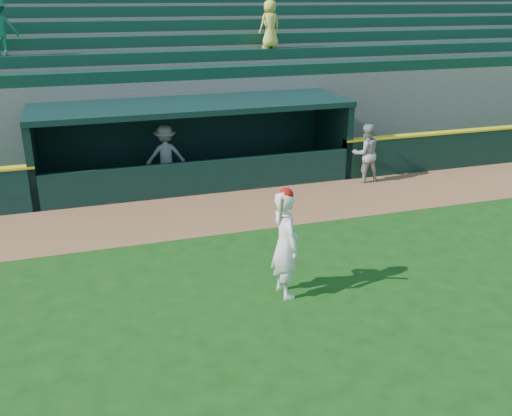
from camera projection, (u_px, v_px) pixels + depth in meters
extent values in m
plane|color=#144110|center=(282.00, 300.00, 10.86)|extent=(120.00, 120.00, 0.00)
cube|color=brown|center=(218.00, 212.00, 15.22)|extent=(40.00, 3.00, 0.01)
imported|color=#9F9E99|center=(366.00, 153.00, 17.44)|extent=(0.89, 0.70, 1.80)
imported|color=#A9A9A4|center=(166.00, 155.00, 17.16)|extent=(1.22, 0.75, 1.83)
cube|color=slate|center=(195.00, 181.00, 17.71)|extent=(9.00, 2.60, 0.04)
cube|color=black|center=(33.00, 158.00, 15.98)|extent=(0.20, 2.60, 2.30)
cube|color=black|center=(332.00, 135.00, 18.65)|extent=(0.20, 2.60, 2.30)
cube|color=black|center=(185.00, 136.00, 18.47)|extent=(9.40, 0.20, 2.30)
cube|color=black|center=(192.00, 105.00, 16.88)|extent=(9.40, 2.80, 0.16)
cube|color=black|center=(204.00, 178.00, 16.46)|extent=(9.00, 0.16, 1.00)
cube|color=brown|center=(190.00, 167.00, 18.34)|extent=(8.40, 0.45, 0.10)
cube|color=slate|center=(182.00, 124.00, 18.83)|extent=(34.00, 0.85, 2.91)
cube|color=#0F3828|center=(180.00, 74.00, 18.15)|extent=(34.00, 0.60, 0.36)
cube|color=slate|center=(177.00, 112.00, 19.51)|extent=(34.00, 0.85, 3.36)
cube|color=#0F3828|center=(175.00, 57.00, 18.75)|extent=(34.00, 0.60, 0.36)
cube|color=slate|center=(172.00, 101.00, 20.19)|extent=(34.00, 0.85, 3.81)
cube|color=#0F3828|center=(170.00, 41.00, 19.35)|extent=(34.00, 0.60, 0.36)
cube|color=slate|center=(168.00, 91.00, 20.87)|extent=(34.00, 0.85, 4.26)
cube|color=#0F3828|center=(165.00, 25.00, 19.95)|extent=(34.00, 0.60, 0.36)
cube|color=slate|center=(163.00, 82.00, 21.54)|extent=(34.00, 0.85, 4.71)
cube|color=#0F3828|center=(160.00, 11.00, 20.55)|extent=(34.00, 0.60, 0.36)
cube|color=slate|center=(160.00, 73.00, 22.22)|extent=(34.00, 0.85, 5.16)
cube|color=slate|center=(156.00, 65.00, 22.90)|extent=(34.00, 0.85, 5.61)
cube|color=slate|center=(154.00, 63.00, 23.41)|extent=(34.50, 0.30, 5.61)
imported|color=#E7D551|center=(270.00, 24.00, 19.39)|extent=(0.87, 0.68, 1.58)
imported|color=white|center=(285.00, 244.00, 10.71)|extent=(0.57, 0.81, 2.11)
sphere|color=#AB1409|center=(286.00, 195.00, 10.36)|extent=(0.27, 0.27, 0.27)
cylinder|color=tan|center=(281.00, 212.00, 10.19)|extent=(0.21, 0.51, 0.76)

